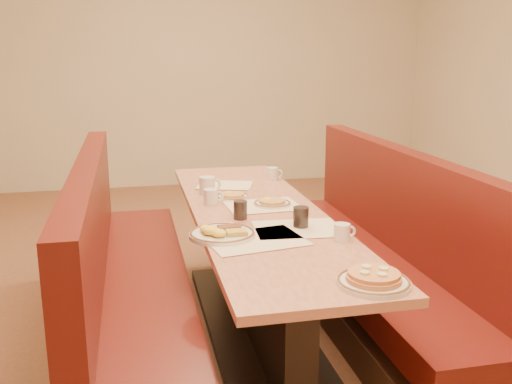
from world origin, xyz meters
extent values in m
plane|color=#9E6647|center=(0.00, 0.00, 0.00)|extent=(8.00, 8.00, 0.00)
cube|color=beige|center=(0.00, 4.00, 1.40)|extent=(6.00, 0.04, 2.80)
cube|color=black|center=(0.00, 0.00, 0.03)|extent=(0.55, 1.88, 0.06)
cube|color=black|center=(0.00, 0.00, 0.35)|extent=(0.15, 1.75, 0.71)
cube|color=#DE8767|center=(0.00, 0.00, 0.73)|extent=(0.70, 2.50, 0.04)
cube|color=#4C3326|center=(-0.68, 0.00, 0.10)|extent=(0.55, 2.50, 0.20)
cube|color=#540E0F|center=(-0.68, 0.00, 0.37)|extent=(0.55, 2.50, 0.16)
cube|color=#540E0F|center=(-0.89, 0.00, 0.75)|extent=(0.12, 2.50, 0.60)
cube|color=#4C3326|center=(0.68, 0.00, 0.10)|extent=(0.55, 2.50, 0.20)
cube|color=#540E0F|center=(0.68, 0.00, 0.37)|extent=(0.55, 2.50, 0.16)
cube|color=#540E0F|center=(0.89, 0.00, 0.75)|extent=(0.12, 2.50, 0.60)
cube|color=beige|center=(-0.12, -0.50, 0.75)|extent=(0.49, 0.40, 0.00)
cube|color=beige|center=(0.12, -0.37, 0.75)|extent=(0.44, 0.34, 0.00)
cube|color=beige|center=(-0.07, 0.64, 0.75)|extent=(0.41, 0.35, 0.00)
cube|color=beige|center=(0.05, 0.09, 0.75)|extent=(0.42, 0.32, 0.00)
cylinder|color=silver|center=(0.20, -1.10, 0.76)|extent=(0.28, 0.28, 0.02)
torus|color=brown|center=(0.20, -1.10, 0.77)|extent=(0.27, 0.27, 0.01)
cylinder|color=#DC864F|center=(0.20, -1.10, 0.78)|extent=(0.21, 0.21, 0.02)
cylinder|color=#DC864F|center=(0.20, -1.10, 0.79)|extent=(0.20, 0.20, 0.02)
cylinder|color=beige|center=(0.24, -1.09, 0.81)|extent=(0.04, 0.04, 0.01)
cylinder|color=beige|center=(0.19, -1.06, 0.81)|extent=(0.04, 0.04, 0.01)
cylinder|color=beige|center=(0.16, -1.11, 0.81)|extent=(0.04, 0.04, 0.01)
cylinder|color=beige|center=(0.21, -1.14, 0.81)|extent=(0.04, 0.04, 0.01)
cylinder|color=silver|center=(-0.26, -0.41, 0.76)|extent=(0.32, 0.32, 0.02)
torus|color=brown|center=(-0.26, -0.41, 0.77)|extent=(0.31, 0.31, 0.01)
ellipsoid|color=yellow|center=(-0.32, -0.43, 0.79)|extent=(0.08, 0.08, 0.04)
ellipsoid|color=yellow|center=(-0.28, -0.47, 0.79)|extent=(0.07, 0.07, 0.04)
ellipsoid|color=yellow|center=(-0.33, -0.38, 0.79)|extent=(0.06, 0.06, 0.03)
cylinder|color=brown|center=(-0.22, -0.39, 0.78)|extent=(0.12, 0.04, 0.02)
cylinder|color=brown|center=(-0.22, -0.35, 0.78)|extent=(0.12, 0.04, 0.02)
cube|color=gold|center=(-0.20, -0.45, 0.78)|extent=(0.10, 0.07, 0.02)
cylinder|color=silver|center=(0.11, 0.09, 0.76)|extent=(0.21, 0.21, 0.02)
torus|color=brown|center=(0.11, 0.09, 0.77)|extent=(0.21, 0.21, 0.01)
cylinder|color=#C78E46|center=(0.11, 0.09, 0.77)|extent=(0.15, 0.15, 0.02)
ellipsoid|color=yellow|center=(0.08, 0.11, 0.78)|extent=(0.04, 0.04, 0.02)
cylinder|color=silver|center=(-0.08, 0.30, 0.76)|extent=(0.20, 0.20, 0.01)
torus|color=brown|center=(-0.08, 0.30, 0.76)|extent=(0.19, 0.19, 0.01)
cylinder|color=#C78E46|center=(-0.08, 0.30, 0.77)|extent=(0.14, 0.14, 0.01)
ellipsoid|color=yellow|center=(-0.11, 0.32, 0.78)|extent=(0.04, 0.04, 0.02)
cylinder|color=silver|center=(0.27, -0.58, 0.79)|extent=(0.08, 0.08, 0.08)
torus|color=silver|center=(0.31, -0.58, 0.79)|extent=(0.06, 0.01, 0.06)
cylinder|color=black|center=(0.27, -0.58, 0.83)|extent=(0.07, 0.07, 0.01)
cylinder|color=silver|center=(-0.23, 0.20, 0.79)|extent=(0.08, 0.08, 0.09)
torus|color=silver|center=(-0.18, 0.20, 0.79)|extent=(0.06, 0.02, 0.06)
cylinder|color=black|center=(-0.23, 0.20, 0.83)|extent=(0.07, 0.07, 0.01)
cylinder|color=silver|center=(0.28, 0.76, 0.79)|extent=(0.08, 0.08, 0.08)
torus|color=silver|center=(0.32, 0.75, 0.79)|extent=(0.06, 0.03, 0.06)
cylinder|color=black|center=(0.28, 0.76, 0.83)|extent=(0.07, 0.07, 0.01)
cylinder|color=silver|center=(-0.21, 0.46, 0.80)|extent=(0.10, 0.10, 0.10)
torus|color=silver|center=(-0.16, 0.47, 0.80)|extent=(0.08, 0.03, 0.07)
cylinder|color=black|center=(-0.21, 0.46, 0.85)|extent=(0.08, 0.08, 0.01)
cylinder|color=black|center=(-0.12, -0.13, 0.80)|extent=(0.07, 0.07, 0.10)
cylinder|color=silver|center=(-0.12, -0.13, 0.80)|extent=(0.07, 0.07, 0.10)
cylinder|color=black|center=(0.14, -0.35, 0.80)|extent=(0.07, 0.07, 0.10)
cylinder|color=silver|center=(0.14, -0.35, 0.80)|extent=(0.08, 0.08, 0.11)
camera|label=1|loc=(-0.66, -2.95, 1.60)|focal=40.00mm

